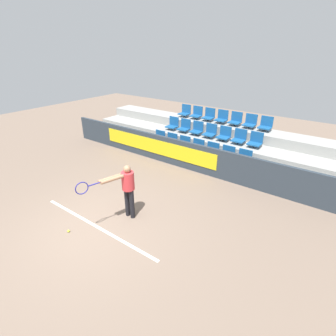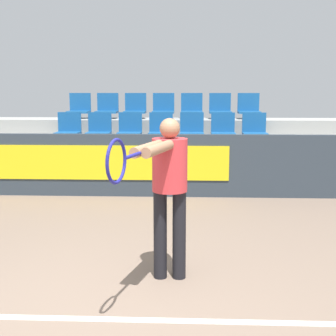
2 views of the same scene
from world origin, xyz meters
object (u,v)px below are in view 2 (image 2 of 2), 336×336
(stadium_chair_20, at_px, (249,108))
(stadium_chair_17, at_px, (163,108))
(stadium_chair_2, at_px, (123,154))
(tennis_player, at_px, (167,181))
(stadium_chair_6, at_px, (262,155))
(stadium_chair_7, at_px, (68,129))
(stadium_chair_15, at_px, (107,108))
(stadium_chair_18, at_px, (192,108))
(stadium_chair_10, at_px, (161,129))
(stadium_chair_5, at_px, (227,155))
(stadium_chair_9, at_px, (130,129))
(stadium_chair_13, at_px, (255,129))
(stadium_chair_3, at_px, (158,154))
(stadium_chair_4, at_px, (192,155))
(stadium_chair_0, at_px, (55,154))
(stadium_chair_14, at_px, (79,108))
(stadium_chair_16, at_px, (135,108))
(stadium_chair_12, at_px, (223,129))
(stadium_chair_11, at_px, (192,129))
(stadium_chair_1, at_px, (89,154))
(stadium_chair_8, at_px, (99,129))
(stadium_chair_19, at_px, (220,108))

(stadium_chair_20, bearing_deg, stadium_chair_17, 180.00)
(stadium_chair_20, bearing_deg, stadium_chair_2, -141.39)
(stadium_chair_17, height_order, tennis_player, stadium_chair_17)
(stadium_chair_6, relative_size, stadium_chair_7, 1.00)
(stadium_chair_15, relative_size, tennis_player, 0.37)
(stadium_chair_7, bearing_deg, stadium_chair_18, 21.77)
(stadium_chair_10, height_order, stadium_chair_15, stadium_chair_15)
(stadium_chair_5, bearing_deg, stadium_chair_9, 151.97)
(stadium_chair_6, height_order, stadium_chair_13, stadium_chair_13)
(stadium_chair_3, bearing_deg, stadium_chair_4, 0.00)
(stadium_chair_10, height_order, tennis_player, tennis_player)
(stadium_chair_15, bearing_deg, stadium_chair_4, -46.80)
(stadium_chair_5, xyz_separation_m, stadium_chair_15, (-2.59, 2.07, 0.79))
(stadium_chair_0, distance_m, stadium_chair_14, 2.21)
(stadium_chair_0, relative_size, stadium_chair_10, 1.00)
(stadium_chair_2, bearing_deg, stadium_chair_18, 57.95)
(stadium_chair_0, bearing_deg, stadium_chair_5, 0.00)
(stadium_chair_2, height_order, stadium_chair_16, stadium_chair_16)
(stadium_chair_14, bearing_deg, stadium_chair_17, 0.00)
(stadium_chair_2, height_order, stadium_chair_18, stadium_chair_18)
(stadium_chair_6, bearing_deg, stadium_chair_12, 122.05)
(stadium_chair_11, distance_m, tennis_player, 5.42)
(stadium_chair_4, bearing_deg, stadium_chair_9, 141.39)
(stadium_chair_1, height_order, stadium_chair_11, stadium_chair_11)
(stadium_chair_6, xyz_separation_m, stadium_chair_8, (-3.23, 1.03, 0.39))
(stadium_chair_3, bearing_deg, stadium_chair_13, 28.03)
(stadium_chair_2, height_order, stadium_chair_5, same)
(stadium_chair_11, bearing_deg, stadium_chair_10, 180.00)
(stadium_chair_15, bearing_deg, stadium_chair_20, 0.00)
(stadium_chair_4, distance_m, stadium_chair_16, 2.56)
(stadium_chair_12, bearing_deg, stadium_chair_4, -122.05)
(stadium_chair_4, bearing_deg, stadium_chair_17, 107.38)
(stadium_chair_11, height_order, stadium_chair_12, same)
(stadium_chair_5, height_order, stadium_chair_13, stadium_chair_13)
(stadium_chair_6, xyz_separation_m, stadium_chair_17, (-1.94, 2.07, 0.79))
(stadium_chair_6, xyz_separation_m, stadium_chair_7, (-3.88, 1.03, 0.39))
(stadium_chair_7, height_order, stadium_chair_14, stadium_chair_14)
(stadium_chair_5, distance_m, stadium_chair_19, 2.21)
(stadium_chair_6, height_order, stadium_chair_16, stadium_chair_16)
(stadium_chair_2, height_order, tennis_player, tennis_player)
(stadium_chair_3, relative_size, stadium_chair_16, 1.00)
(stadium_chair_17, xyz_separation_m, stadium_chair_20, (1.94, 0.00, 0.00))
(stadium_chair_13, distance_m, stadium_chair_18, 1.70)
(stadium_chair_9, height_order, stadium_chair_18, stadium_chair_18)
(stadium_chair_2, relative_size, stadium_chair_14, 1.00)
(stadium_chair_6, relative_size, stadium_chair_11, 1.00)
(stadium_chair_0, distance_m, stadium_chair_8, 1.28)
(stadium_chair_12, distance_m, stadium_chair_13, 0.65)
(stadium_chair_4, relative_size, tennis_player, 0.37)
(stadium_chair_12, bearing_deg, stadium_chair_15, 158.23)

